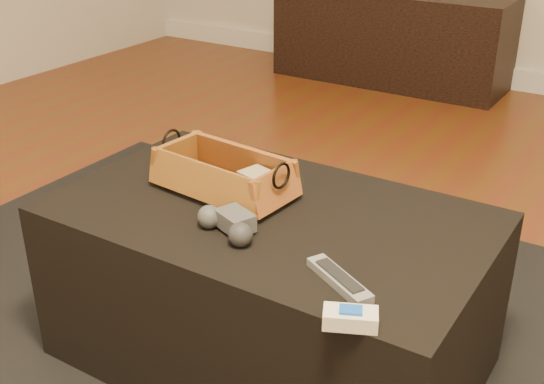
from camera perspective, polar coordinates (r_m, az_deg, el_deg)
The scene contains 11 objects.
floor at distance 1.84m, azimuth -3.84°, elevation -13.08°, with size 5.00×5.50×0.01m, color brown.
baseboard at distance 4.12m, azimuth 19.20°, elevation 8.99°, with size 5.00×0.04×0.12m, color white.
media_cabinet at distance 4.05m, azimuth 9.98°, elevation 12.65°, with size 1.31×0.45×0.52m, color black.
area_rug at distance 1.77m, azimuth -1.10°, elevation -14.55°, with size 2.60×2.00×0.01m, color black.
ottoman at distance 1.67m, azimuth -0.22°, elevation -7.95°, with size 1.00×0.60×0.42m, color black.
tv_remote at distance 1.65m, azimuth -4.79°, elevation 0.70°, with size 0.18×0.04×0.02m, color black.
cloth_bundle at distance 1.60m, azimuth -0.98°, elevation 0.70°, with size 0.10×0.07×0.05m, color tan.
wicker_basket at distance 1.64m, azimuth -4.05°, elevation 1.30°, with size 0.36×0.22×0.12m.
game_controller at distance 1.46m, azimuth -3.64°, elevation -2.64°, with size 0.17×0.12×0.05m.
silver_remote at distance 1.30m, azimuth 5.64°, elevation -7.28°, with size 0.17×0.12×0.02m.
cream_gadget at distance 1.19m, azimuth 6.58°, elevation -10.41°, with size 0.11×0.08×0.03m.
Camera 1 is at (0.87, -1.15, 1.15)m, focal length 45.00 mm.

